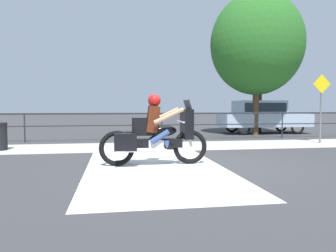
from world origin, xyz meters
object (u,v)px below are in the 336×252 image
at_px(street_sign, 321,101).
at_px(tree_behind_car, 260,48).
at_px(motorcycle, 154,134).
at_px(parked_car, 262,115).
at_px(tree_behind_sign, 257,44).

height_order(street_sign, tree_behind_car, tree_behind_car).
xyz_separation_m(street_sign, tree_behind_car, (-0.00, 5.12, 2.76)).
relative_size(street_sign, tree_behind_car, 0.42).
distance_m(motorcycle, street_sign, 7.27).
bearing_deg(motorcycle, parked_car, 48.16).
relative_size(motorcycle, tree_behind_car, 0.42).
xyz_separation_m(motorcycle, tree_behind_car, (6.40, 8.47, 3.58)).
height_order(motorcycle, tree_behind_sign, tree_behind_sign).
distance_m(parked_car, tree_behind_car, 3.45).
xyz_separation_m(motorcycle, tree_behind_sign, (5.59, 7.03, 3.47)).
bearing_deg(tree_behind_car, parked_car, -102.84).
height_order(street_sign, tree_behind_sign, tree_behind_sign).
relative_size(street_sign, tree_behind_sign, 0.38).
xyz_separation_m(motorcycle, parked_car, (6.24, 7.77, 0.21)).
bearing_deg(motorcycle, tree_behind_car, 49.86).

